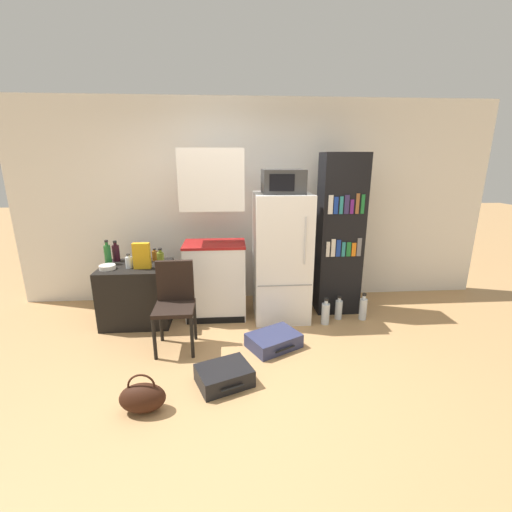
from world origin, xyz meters
TOP-DOWN VIEW (x-y plane):
  - ground_plane at (0.00, 0.00)m, footprint 24.00×24.00m
  - wall_back at (0.20, 2.00)m, footprint 6.40×0.10m
  - side_table at (-1.30, 1.28)m, footprint 0.79×0.64m
  - kitchen_hutch at (-0.36, 1.36)m, footprint 0.74×0.50m
  - refrigerator at (0.45, 1.28)m, footprint 0.66×0.66m
  - microwave at (0.45, 1.28)m, footprint 0.47×0.43m
  - bookshelf at (1.20, 1.42)m, footprint 0.53×0.37m
  - bottle_amber_beer at (-1.10, 1.47)m, footprint 0.07×0.07m
  - bottle_olive_oil at (-0.96, 1.15)m, footprint 0.08×0.08m
  - bottle_clear_short at (-1.34, 1.20)m, footprint 0.08×0.08m
  - bottle_wine_dark at (-1.57, 1.50)m, footprint 0.09×0.09m
  - bottle_milk_white at (-1.24, 1.44)m, footprint 0.08×0.08m
  - bottle_green_tall at (-1.63, 1.38)m, footprint 0.08×0.08m
  - bowl at (-1.57, 1.16)m, footprint 0.18×0.18m
  - cereal_box at (-1.18, 1.17)m, footprint 0.19×0.07m
  - chair at (-0.75, 0.66)m, footprint 0.41×0.41m
  - suitcase_large_flat at (0.27, 0.53)m, footprint 0.63×0.57m
  - suitcase_small_flat at (-0.24, -0.05)m, footprint 0.55×0.49m
  - handbag at (-0.87, -0.35)m, footprint 0.36×0.20m
  - water_bottle_front at (1.45, 1.10)m, footprint 0.09×0.09m
  - water_bottle_middle at (1.16, 1.13)m, footprint 0.09×0.09m
  - water_bottle_back at (0.96, 1.01)m, footprint 0.10×0.10m

SIDE VIEW (x-z plane):
  - ground_plane at x=0.00m, z-range 0.00..0.00m
  - suitcase_large_flat at x=0.27m, z-range 0.00..0.15m
  - suitcase_small_flat at x=-0.24m, z-range 0.00..0.16m
  - handbag at x=-0.87m, z-range -0.04..0.29m
  - water_bottle_middle at x=1.16m, z-range -0.02..0.28m
  - water_bottle_back at x=0.96m, z-range -0.03..0.30m
  - water_bottle_front at x=1.45m, z-range -0.03..0.31m
  - side_table at x=-1.30m, z-range 0.00..0.70m
  - chair at x=-0.75m, z-range 0.09..1.00m
  - bowl at x=-1.57m, z-range 0.70..0.75m
  - bottle_amber_beer at x=-1.10m, z-range 0.69..0.85m
  - refrigerator at x=0.45m, z-range 0.00..1.54m
  - bottle_clear_short at x=-1.34m, z-range 0.69..0.86m
  - bottle_milk_white at x=-1.24m, z-range 0.69..0.89m
  - bottle_olive_oil at x=-0.96m, z-range 0.68..0.93m
  - bottle_wine_dark at x=-1.57m, z-range 0.68..0.94m
  - bottle_green_tall at x=-1.63m, z-range 0.68..0.97m
  - cereal_box at x=-1.18m, z-range 0.70..1.00m
  - kitchen_hutch at x=-0.36m, z-range -0.08..1.95m
  - bookshelf at x=1.20m, z-range 0.00..2.00m
  - wall_back at x=0.20m, z-range 0.00..2.68m
  - microwave at x=0.45m, z-range 1.54..1.81m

